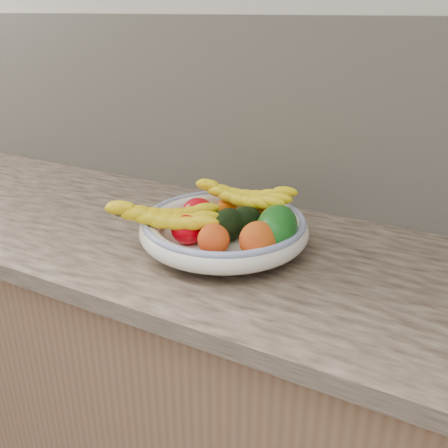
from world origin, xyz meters
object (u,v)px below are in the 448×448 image
fruit_bowl (224,229)px  banana_bunch_front (163,220)px  banana_bunch_back (242,199)px  green_mango (277,228)px

fruit_bowl → banana_bunch_front: (-0.11, -0.09, 0.03)m
fruit_bowl → banana_bunch_back: banana_bunch_back is taller
green_mango → banana_bunch_front: bearing=-176.6°
banana_bunch_back → banana_bunch_front: banana_bunch_back is taller
banana_bunch_back → banana_bunch_front: 0.21m
banana_bunch_back → green_mango: bearing=-37.1°
green_mango → banana_bunch_front: 0.25m
green_mango → banana_bunch_back: green_mango is taller
fruit_bowl → banana_bunch_front: banana_bunch_front is taller
fruit_bowl → green_mango: (0.13, 0.00, 0.03)m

